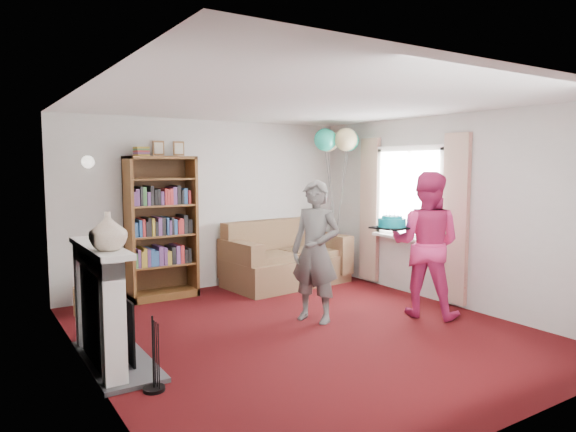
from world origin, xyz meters
TOP-DOWN VIEW (x-y plane):
  - ground at (0.00, 0.00)m, footprint 5.00×5.00m
  - wall_back at (0.00, 2.51)m, footprint 4.50×0.02m
  - wall_left at (-2.26, 0.00)m, footprint 0.02×5.00m
  - wall_right at (2.26, 0.00)m, footprint 0.02×5.00m
  - ceiling at (0.00, 0.00)m, footprint 4.50×5.00m
  - fireplace at (-2.09, 0.19)m, footprint 0.55×1.80m
  - window_bay at (2.21, 0.60)m, footprint 0.14×2.02m
  - wall_sconce at (-1.75, 2.36)m, footprint 0.16×0.23m
  - bookcase at (-0.84, 2.30)m, footprint 0.93×0.42m
  - sofa at (1.04, 2.08)m, footprint 1.85×0.98m
  - wicker_basket at (-1.83, 2.00)m, footprint 0.46×0.46m
  - person_striped at (0.32, 0.25)m, footprint 0.63×0.72m
  - person_magenta at (1.60, -0.28)m, footprint 1.02×1.08m
  - birthday_cake at (1.17, -0.13)m, footprint 0.40×0.40m
  - balloons at (1.75, 1.70)m, footprint 0.78×0.78m
  - mantel_vase at (-2.12, -0.15)m, footprint 0.32×0.32m

SIDE VIEW (x-z plane):
  - ground at x=0.00m, z-range 0.00..0.00m
  - wicker_basket at x=-1.83m, z-range -0.02..0.39m
  - sofa at x=1.04m, z-range -0.13..0.85m
  - fireplace at x=-2.09m, z-range -0.05..1.07m
  - person_striped at x=0.32m, z-range 0.00..1.67m
  - person_magenta at x=1.60m, z-range 0.00..1.76m
  - bookcase at x=-0.84m, z-range -0.13..2.04m
  - birthday_cake at x=1.17m, z-range 1.04..1.27m
  - window_bay at x=2.21m, z-range 0.10..2.30m
  - wall_back at x=0.00m, z-range 0.00..2.50m
  - wall_left at x=-2.26m, z-range 0.00..2.50m
  - wall_right at x=2.26m, z-range 0.00..2.50m
  - mantel_vase at x=-2.12m, z-range 1.12..1.45m
  - wall_sconce at x=-1.75m, z-range 1.80..1.96m
  - balloons at x=1.75m, z-range 1.37..3.07m
  - ceiling at x=0.00m, z-range 2.50..2.51m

